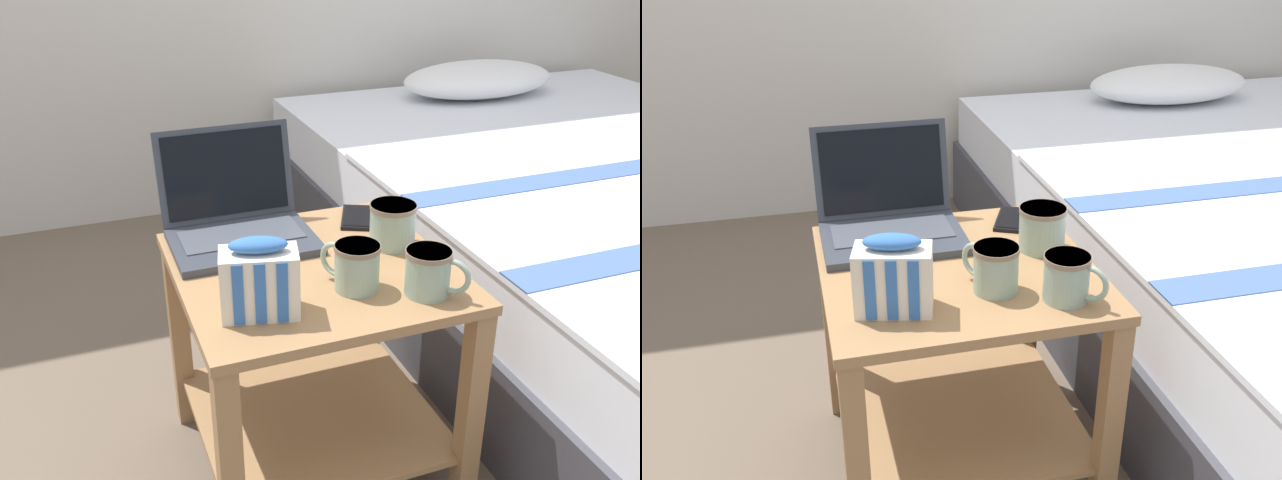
% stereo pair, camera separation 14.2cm
% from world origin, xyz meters
% --- Properties ---
extents(ground_plane, '(8.00, 8.00, 0.00)m').
position_xyz_m(ground_plane, '(0.00, 0.00, 0.00)').
color(ground_plane, brown).
extents(bed, '(1.65, 2.17, 0.61)m').
position_xyz_m(bed, '(1.19, 0.47, 0.24)').
color(bed, '#3F3F47').
rests_on(bed, ground_plane).
extents(bedside_table, '(0.56, 0.55, 0.52)m').
position_xyz_m(bedside_table, '(0.00, 0.00, 0.33)').
color(bedside_table, '#997047').
rests_on(bedside_table, ground_plane).
extents(laptop, '(0.31, 0.28, 0.23)m').
position_xyz_m(laptop, '(-0.11, 0.19, 0.56)').
color(laptop, '#333842').
rests_on(laptop, bedside_table).
extents(mug_front_left, '(0.11, 0.11, 0.09)m').
position_xyz_m(mug_front_left, '(0.17, -0.19, 0.57)').
color(mug_front_left, '#8CA593').
rests_on(mug_front_left, bedside_table).
extents(mug_front_right, '(0.10, 0.15, 0.10)m').
position_xyz_m(mug_front_right, '(0.20, 0.04, 0.57)').
color(mug_front_right, '#8CA593').
rests_on(mug_front_right, bedside_table).
extents(mug_mid_center, '(0.10, 0.12, 0.09)m').
position_xyz_m(mug_mid_center, '(0.05, -0.11, 0.57)').
color(mug_mid_center, '#8CA593').
rests_on(mug_mid_center, bedside_table).
extents(snack_bag, '(0.16, 0.11, 0.16)m').
position_xyz_m(snack_bag, '(-0.16, -0.14, 0.59)').
color(snack_bag, silver).
rests_on(snack_bag, bedside_table).
extents(cell_phone, '(0.12, 0.15, 0.01)m').
position_xyz_m(cell_phone, '(0.18, 0.19, 0.52)').
color(cell_phone, black).
rests_on(cell_phone, bedside_table).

